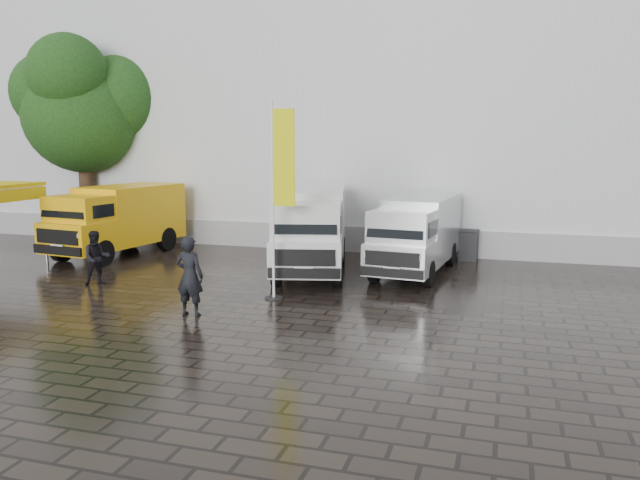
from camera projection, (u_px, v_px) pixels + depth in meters
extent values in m
plane|color=black|center=(284.00, 301.00, 16.69)|extent=(120.00, 120.00, 0.00)
cube|color=silver|center=(435.00, 105.00, 30.30)|extent=(44.00, 16.00, 12.00)
cube|color=gray|center=(406.00, 241.00, 23.55)|extent=(44.00, 0.15, 1.00)
cylinder|color=silver|center=(45.00, 224.00, 22.02)|extent=(0.10, 0.10, 2.68)
cylinder|color=black|center=(274.00, 298.00, 17.02)|extent=(0.50, 0.50, 0.04)
cylinder|color=white|center=(273.00, 202.00, 16.61)|extent=(0.07, 0.07, 5.30)
cube|color=#E0E60C|center=(284.00, 158.00, 16.33)|extent=(0.60, 0.03, 2.54)
cylinder|color=black|center=(87.00, 188.00, 26.94)|extent=(0.63, 0.63, 4.48)
sphere|color=#173811|center=(83.00, 114.00, 26.45)|extent=(4.93, 4.93, 4.93)
sphere|color=#173811|center=(82.00, 68.00, 27.16)|extent=(2.91, 2.91, 2.91)
cube|color=black|center=(468.00, 245.00, 22.42)|extent=(0.71, 0.71, 1.13)
imported|color=black|center=(190.00, 276.00, 15.21)|extent=(0.72, 0.48, 1.98)
imported|color=black|center=(97.00, 258.00, 18.56)|extent=(1.00, 0.99, 1.62)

